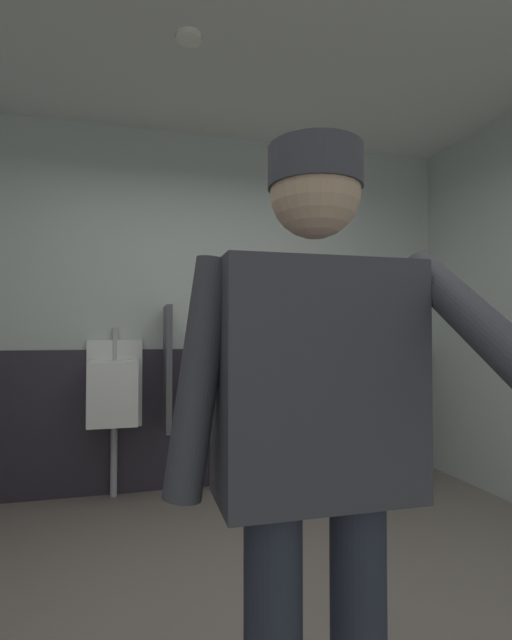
{
  "coord_description": "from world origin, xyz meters",
  "views": [
    {
      "loc": [
        -0.44,
        -1.78,
        1.2
      ],
      "look_at": [
        -0.01,
        -0.12,
        1.25
      ],
      "focal_mm": 26.05,
      "sensor_mm": 36.0,
      "label": 1
    }
  ],
  "objects": [
    {
      "name": "urinal_left",
      "position": [
        -0.58,
        1.72,
        0.78
      ],
      "size": [
        0.4,
        0.34,
        1.24
      ],
      "color": "white",
      "rests_on": "ground_plane"
    },
    {
      "name": "wall_back",
      "position": [
        0.0,
        1.94,
        1.4
      ],
      "size": [
        4.89,
        0.12,
        2.79
      ],
      "primitive_type": "cube",
      "color": "silver",
      "rests_on": "ground_plane"
    },
    {
      "name": "urinal_middle",
      "position": [
        0.17,
        1.72,
        0.78
      ],
      "size": [
        0.4,
        0.34,
        1.24
      ],
      "color": "white",
      "rests_on": "ground_plane"
    },
    {
      "name": "person",
      "position": [
        -0.01,
        -0.73,
        0.99
      ],
      "size": [
        0.7,
        0.6,
        1.66
      ],
      "color": "#2D3342",
      "rests_on": "ground_plane"
    },
    {
      "name": "privacy_divider_panel",
      "position": [
        -0.21,
        1.65,
        0.95
      ],
      "size": [
        0.04,
        0.4,
        0.9
      ],
      "primitive_type": "cube",
      "color": "#4C4C51"
    },
    {
      "name": "wainscot_band_back",
      "position": [
        0.0,
        1.87,
        0.54
      ],
      "size": [
        4.29,
        0.03,
        1.08
      ],
      "primitive_type": "cube",
      "color": "#2D2833",
      "rests_on": "ground_plane"
    },
    {
      "name": "downlight_far",
      "position": [
        -0.17,
        0.66,
        2.78
      ],
      "size": [
        0.14,
        0.14,
        0.03
      ],
      "primitive_type": "cylinder",
      "color": "white"
    }
  ]
}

